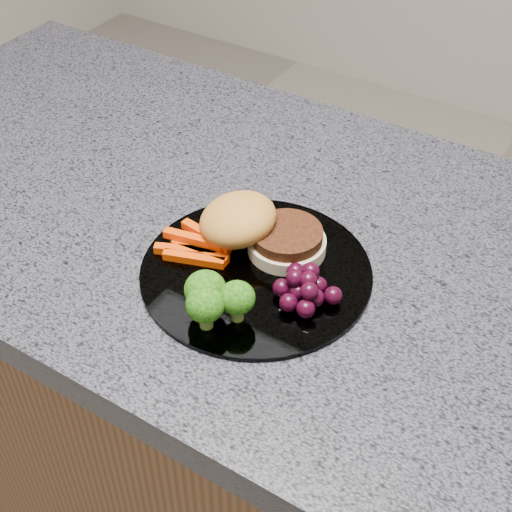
{
  "coord_description": "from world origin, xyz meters",
  "views": [
    {
      "loc": [
        0.39,
        -0.57,
        1.45
      ],
      "look_at": [
        0.08,
        -0.08,
        0.93
      ],
      "focal_mm": 50.0,
      "sensor_mm": 36.0,
      "label": 1
    }
  ],
  "objects": [
    {
      "name": "broccoli",
      "position": [
        0.09,
        -0.16,
        0.94
      ],
      "size": [
        0.07,
        0.06,
        0.05
      ],
      "rotation": [
        0.0,
        0.0,
        0.07
      ],
      "color": "olive",
      "rests_on": "plate"
    },
    {
      "name": "plate",
      "position": [
        0.08,
        -0.08,
        0.9
      ],
      "size": [
        0.26,
        0.26,
        0.01
      ],
      "primitive_type": "cylinder",
      "color": "white",
      "rests_on": "countertop"
    },
    {
      "name": "countertop",
      "position": [
        0.0,
        0.0,
        0.88
      ],
      "size": [
        1.2,
        0.6,
        0.04
      ],
      "primitive_type": "cube",
      "color": "#504F5A",
      "rests_on": "island_cabinet"
    },
    {
      "name": "island_cabinet",
      "position": [
        0.0,
        0.0,
        0.43
      ],
      "size": [
        1.2,
        0.6,
        0.86
      ],
      "primitive_type": "cube",
      "color": "brown",
      "rests_on": "ground"
    },
    {
      "name": "grape_bunch",
      "position": [
        0.15,
        -0.09,
        0.92
      ],
      "size": [
        0.07,
        0.07,
        0.03
      ],
      "rotation": [
        0.0,
        0.0,
        -0.14
      ],
      "color": "black",
      "rests_on": "plate"
    },
    {
      "name": "carrot_sticks",
      "position": [
        0.01,
        -0.09,
        0.91
      ],
      "size": [
        0.09,
        0.06,
        0.02
      ],
      "rotation": [
        0.0,
        0.0,
        -0.06
      ],
      "color": "#DE3D03",
      "rests_on": "plate"
    },
    {
      "name": "burger",
      "position": [
        0.06,
        -0.04,
        0.93
      ],
      "size": [
        0.17,
        0.13,
        0.05
      ],
      "rotation": [
        0.0,
        0.0,
        0.4
      ],
      "color": "beige",
      "rests_on": "plate"
    }
  ]
}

